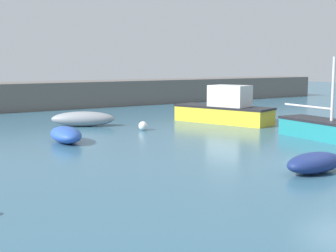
# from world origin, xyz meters

# --- Properties ---
(harbor_breakwater) EXTENTS (54.12, 3.93, 2.08)m
(harbor_breakwater) POSITION_xyz_m (0.00, 26.30, 1.04)
(harbor_breakwater) COLOR #66605B
(harbor_breakwater) RESTS_ON ground_plane
(open_tender_yellow) EXTENTS (3.67, 2.74, 0.84)m
(open_tender_yellow) POSITION_xyz_m (-3.06, 14.85, 0.42)
(open_tender_yellow) COLOR gray
(open_tender_yellow) RESTS_ON ground_plane
(dinghy_near_pier) EXTENTS (2.40, 1.15, 0.68)m
(dinghy_near_pier) POSITION_xyz_m (-1.23, 0.06, 0.34)
(dinghy_near_pier) COLOR navy
(dinghy_near_pier) RESTS_ON ground_plane
(sailboat_twin_hulled) EXTENTS (2.04, 5.86, 3.86)m
(sailboat_twin_hulled) POSITION_xyz_m (4.70, 4.02, 0.48)
(sailboat_twin_hulled) COLOR teal
(sailboat_twin_hulled) RESTS_ON ground_plane
(rowboat_blue_near) EXTENTS (1.58, 2.78, 0.72)m
(rowboat_blue_near) POSITION_xyz_m (-5.89, 10.15, 0.36)
(rowboat_blue_near) COLOR #2D56B7
(rowboat_blue_near) RESTS_ON ground_plane
(cabin_cruiser_white) EXTENTS (3.71, 6.37, 2.26)m
(cabin_cruiser_white) POSITION_xyz_m (4.69, 11.64, 0.82)
(cabin_cruiser_white) COLOR yellow
(cabin_cruiser_white) RESTS_ON ground_plane
(mooring_buoy_white) EXTENTS (0.48, 0.48, 0.48)m
(mooring_buoy_white) POSITION_xyz_m (-1.02, 11.59, 0.24)
(mooring_buoy_white) COLOR white
(mooring_buoy_white) RESTS_ON ground_plane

